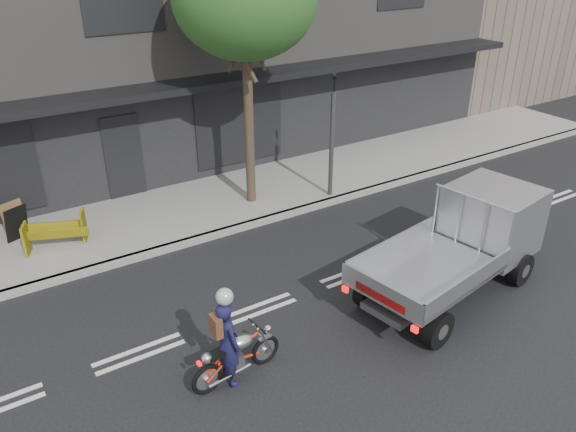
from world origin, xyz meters
The scene contains 10 objects.
ground centered at (0.00, 0.00, 0.00)m, with size 80.00×80.00×0.00m, color black.
sidewalk centered at (0.00, 4.70, 0.07)m, with size 32.00×3.20×0.15m, color gray.
kerb centered at (0.00, 3.10, 0.07)m, with size 32.00×0.20×0.15m, color gray.
building_main centered at (0.00, 11.30, 4.00)m, with size 26.00×10.00×8.00m, color slate.
traffic_light_pole centered at (4.20, 3.35, 1.65)m, with size 0.12×0.12×3.50m.
motorcycle centered at (-1.20, -1.43, 0.45)m, with size 1.70×0.49×0.87m.
rider centered at (-1.35, -1.43, 0.77)m, with size 0.56×0.37×1.54m, color #16153C.
flatbed_ute centered at (4.51, -1.43, 1.16)m, with size 4.62×2.46×2.03m.
construction_barrier centered at (-2.77, 4.23, 0.53)m, with size 1.35×0.54×0.76m, color yellow, non-canonical shape.
sandwich_board centered at (-3.47, 5.20, 0.58)m, with size 0.55×0.36×0.86m, color black, non-canonical shape.
Camera 1 is at (-4.31, -7.90, 6.64)m, focal length 35.00 mm.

